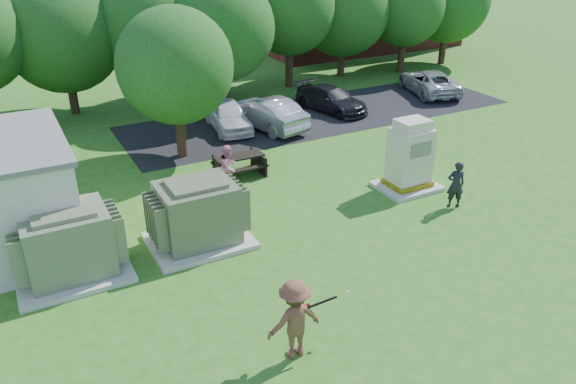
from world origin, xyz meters
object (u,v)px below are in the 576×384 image
generator_cabinet (409,159)px  car_dark (331,99)px  picnic_table (239,163)px  car_silver_a (266,113)px  transformer_left (68,245)px  transformer_right (198,215)px  person_at_picnic (229,167)px  car_silver_b (429,82)px  car_white (228,115)px  person_walking_right (425,134)px  batter (295,319)px  person_by_generator (456,185)px

generator_cabinet → car_dark: (2.45, 9.21, -0.54)m
picnic_table → car_silver_a: car_silver_a is taller
transformer_left → transformer_right: bearing=0.0°
person_at_picnic → picnic_table: bearing=11.2°
generator_cabinet → car_silver_b: 13.01m
person_at_picnic → generator_cabinet: bearing=-65.2°
generator_cabinet → car_dark: bearing=75.1°
car_white → car_silver_a: (1.65, -0.72, 0.07)m
transformer_right → car_white: transformer_right is taller
transformer_right → car_silver_b: (17.11, 9.44, -0.31)m
person_at_picnic → car_white: person_at_picnic is taller
generator_cabinet → person_walking_right: 3.97m
person_walking_right → car_silver_a: 7.39m
car_white → car_silver_b: size_ratio=0.84×
car_white → car_dark: size_ratio=0.94×
batter → person_walking_right: bearing=-140.8°
transformer_left → batter: bearing=-55.3°
generator_cabinet → person_walking_right: generator_cabinet is taller
car_silver_b → person_by_generator: bearing=69.3°
transformer_left → generator_cabinet: 11.78m
car_dark → transformer_right: bearing=-151.9°
car_white → person_at_picnic: bearing=-105.1°
person_walking_right → car_silver_b: person_walking_right is taller
picnic_table → person_by_generator: bearing=-47.3°
batter → person_walking_right: size_ratio=1.29×
transformer_left → car_silver_b: bearing=24.4°
car_silver_a → car_silver_b: car_silver_a is taller
batter → person_by_generator: batter is taller
person_by_generator → car_dark: size_ratio=0.39×
person_by_generator → car_white: size_ratio=0.42×
car_white → car_silver_a: bearing=-16.4°
batter → person_at_picnic: size_ratio=1.17×
picnic_table → car_silver_b: bearing=21.0°
transformer_left → car_dark: size_ratio=0.71×
generator_cabinet → transformer_left: bearing=-179.6°
transformer_right → person_by_generator: size_ratio=1.80×
generator_cabinet → batter: (-7.86, -5.75, -0.17)m
person_by_generator → car_silver_b: size_ratio=0.35×
picnic_table → car_white: bearing=72.2°
person_at_picnic → car_silver_a: person_at_picnic is taller
car_dark → car_white: bearing=168.0°
car_silver_a → person_by_generator: bearing=89.0°
transformer_right → batter: 5.66m
transformer_right → person_at_picnic: 3.90m
transformer_right → car_silver_b: transformer_right is taller
generator_cabinet → person_by_generator: 2.00m
person_at_picnic → car_white: 6.51m
transformer_right → generator_cabinet: size_ratio=1.14×
batter → person_by_generator: size_ratio=1.18×
person_at_picnic → transformer_right: bearing=-163.5°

